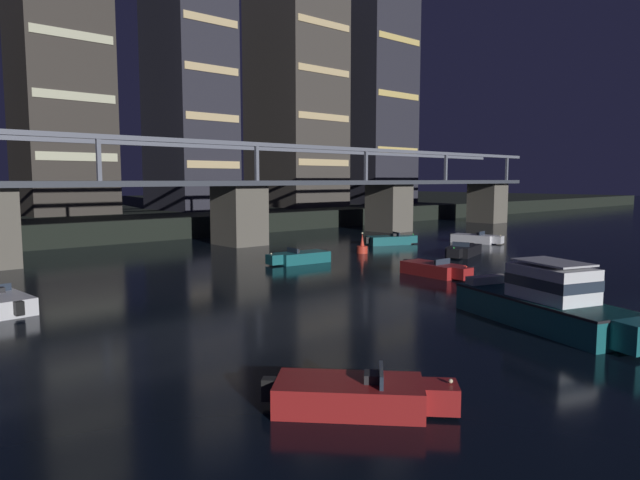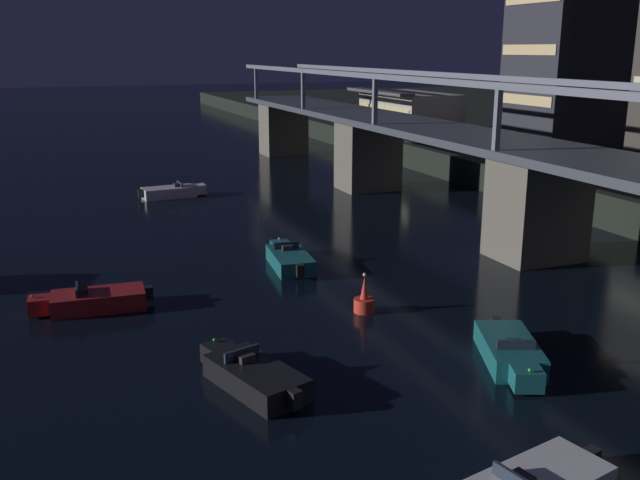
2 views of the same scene
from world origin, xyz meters
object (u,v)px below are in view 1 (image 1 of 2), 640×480
at_px(tower_east_low, 371,71).
at_px(speedboat_mid_center, 357,395).
at_px(tower_central, 189,97).
at_px(channel_buoy, 362,248).
at_px(speedboat_mid_right, 463,251).
at_px(tower_east_tall, 296,97).
at_px(tower_west_tall, 60,70).
at_px(river_bridge, 239,201).
at_px(speedboat_near_center, 390,240).
at_px(speedboat_mid_left, 475,239).
at_px(speedboat_far_center, 1,302).
at_px(cabin_cruiser_near_left, 546,302).
at_px(speedboat_far_left, 300,257).
at_px(speedboat_near_right, 435,269).

relative_size(tower_east_low, speedboat_mid_center, 9.53).
distance_m(tower_central, channel_buoy, 37.66).
relative_size(tower_central, speedboat_mid_right, 5.64).
bearing_deg(tower_east_tall, tower_central, 175.15).
bearing_deg(tower_west_tall, river_bridge, -70.29).
distance_m(tower_east_low, speedboat_near_center, 46.62).
relative_size(tower_west_tall, speedboat_mid_left, 6.17).
bearing_deg(speedboat_far_center, river_bridge, 33.00).
bearing_deg(tower_central, channel_buoy, -95.38).
xyz_separation_m(tower_central, speedboat_far_center, (-30.83, -37.16, -16.18)).
distance_m(cabin_cruiser_near_left, speedboat_mid_right, 22.36).
xyz_separation_m(tower_east_tall, speedboat_far_left, (-27.08, -33.32, -17.49)).
relative_size(tower_central, cabin_cruiser_near_left, 3.12).
bearing_deg(speedboat_far_left, tower_east_tall, 50.90).
bearing_deg(speedboat_far_center, speedboat_mid_center, -77.84).
relative_size(tower_east_low, cabin_cruiser_near_left, 4.57).
bearing_deg(tower_east_low, speedboat_near_center, -134.07).
distance_m(speedboat_far_left, speedboat_far_center, 20.36).
relative_size(speedboat_near_center, speedboat_mid_right, 0.98).
distance_m(speedboat_mid_center, speedboat_mid_right, 32.67).
xyz_separation_m(speedboat_mid_right, speedboat_far_center, (-32.61, 3.19, 0.00)).
relative_size(speedboat_near_center, speedboat_mid_center, 1.13).
relative_size(speedboat_mid_center, channel_buoy, 2.54).
xyz_separation_m(speedboat_mid_left, speedboat_mid_center, (-37.23, -20.59, 0.00)).
xyz_separation_m(tower_central, speedboat_near_center, (3.42, -31.17, -16.18)).
bearing_deg(tower_east_low, cabin_cruiser_near_left, -130.85).
relative_size(cabin_cruiser_near_left, speedboat_far_left, 1.78).
relative_size(tower_central, tower_east_tall, 0.92).
xyz_separation_m(tower_west_tall, cabin_cruiser_near_left, (0.80, -56.48, -17.10)).
height_order(tower_east_tall, speedboat_near_right, tower_east_tall).
height_order(tower_west_tall, speedboat_mid_left, tower_west_tall).
bearing_deg(cabin_cruiser_near_left, tower_east_low, 49.15).
xyz_separation_m(speedboat_near_center, speedboat_mid_left, (7.12, -4.62, 0.00)).
height_order(tower_west_tall, channel_buoy, tower_west_tall).
height_order(tower_west_tall, speedboat_mid_right, tower_west_tall).
relative_size(tower_west_tall, speedboat_far_center, 6.16).
height_order(tower_central, speedboat_mid_center, tower_central).
xyz_separation_m(speedboat_near_center, speedboat_mid_right, (-1.64, -9.18, 0.00)).
bearing_deg(channel_buoy, tower_east_tall, 58.82).
relative_size(speedboat_mid_left, speedboat_far_center, 1.00).
height_order(river_bridge, speedboat_far_left, river_bridge).
bearing_deg(speedboat_mid_center, channel_buoy, 43.74).
bearing_deg(tower_east_tall, tower_east_low, -2.26).
distance_m(tower_west_tall, channel_buoy, 40.94).
relative_size(speedboat_near_center, speedboat_far_center, 0.97).
distance_m(cabin_cruiser_near_left, speedboat_near_center, 30.32).
height_order(river_bridge, tower_central, tower_central).
xyz_separation_m(river_bridge, speedboat_mid_right, (9.03, -18.50, -3.66)).
xyz_separation_m(tower_east_low, speedboat_mid_right, (-29.87, -38.35, -22.93)).
height_order(speedboat_near_center, speedboat_mid_left, same).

